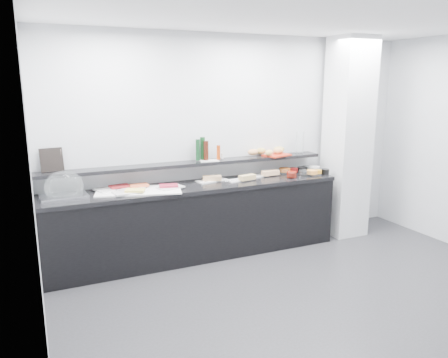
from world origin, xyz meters
name	(u,v)px	position (x,y,z in m)	size (l,w,h in m)	color
ground	(328,306)	(0.00, 0.00, 0.00)	(5.00, 5.00, 0.00)	#2D2D30
back_wall	(238,141)	(0.00, 2.00, 1.35)	(5.00, 0.02, 2.70)	silver
ceiling	(345,9)	(0.00, 0.00, 2.70)	(5.00, 5.00, 0.00)	white
column	(347,139)	(1.50, 1.65, 1.35)	(0.50, 0.50, 2.70)	silver
buffet_cabinet	(197,222)	(-0.70, 1.70, 0.42)	(3.60, 0.60, 0.85)	black
counter_top	(197,187)	(-0.70, 1.70, 0.88)	(3.62, 0.62, 0.05)	black
wall_shelf	(191,164)	(-0.70, 1.88, 1.13)	(3.60, 0.25, 0.04)	black
cloche_base	(64,197)	(-2.21, 1.69, 0.92)	(0.47, 0.32, 0.04)	silver
cloche_dome	(64,186)	(-2.19, 1.72, 1.03)	(0.41, 0.27, 0.34)	white
linen_runner	(139,191)	(-1.41, 1.67, 0.91)	(0.94, 0.44, 0.01)	white
platter_meat_a	(111,189)	(-1.69, 1.84, 0.92)	(0.34, 0.22, 0.01)	white
food_meat_a	(120,186)	(-1.59, 1.84, 0.94)	(0.22, 0.14, 0.02)	maroon
platter_salmon	(128,188)	(-1.50, 1.81, 0.92)	(0.33, 0.22, 0.01)	silver
food_salmon	(139,185)	(-1.38, 1.79, 0.94)	(0.22, 0.14, 0.02)	#F15E31
platter_cheese	(127,192)	(-1.56, 1.59, 0.92)	(0.29, 0.19, 0.01)	silver
food_cheese	(135,190)	(-1.47, 1.57, 0.94)	(0.21, 0.13, 0.02)	#F8DF60
platter_meat_b	(170,187)	(-1.05, 1.62, 0.92)	(0.29, 0.19, 0.01)	white
food_meat_b	(169,186)	(-1.07, 1.63, 0.94)	(0.21, 0.14, 0.02)	maroon
sandwich_plate_left	(212,180)	(-0.45, 1.81, 0.91)	(0.39, 0.17, 0.01)	white
sandwich_food_left	(212,178)	(-0.46, 1.79, 0.94)	(0.23, 0.09, 0.06)	tan
tongs_left	(207,181)	(-0.53, 1.76, 0.92)	(0.01, 0.01, 0.16)	silver
sandwich_plate_mid	(240,180)	(-0.11, 1.70, 0.91)	(0.34, 0.15, 0.01)	white
sandwich_food_mid	(247,177)	(-0.04, 1.64, 0.94)	(0.22, 0.09, 0.06)	tan
tongs_mid	(231,181)	(-0.26, 1.65, 0.92)	(0.01, 0.01, 0.16)	silver
sandwich_plate_right	(254,176)	(0.14, 1.81, 0.91)	(0.39, 0.17, 0.01)	white
sandwich_food_right	(270,173)	(0.36, 1.76, 0.94)	(0.23, 0.09, 0.06)	#E7AA79
tongs_right	(267,175)	(0.31, 1.76, 0.92)	(0.01, 0.01, 0.16)	#B9BBC0
bowl_glass_fruit	(284,171)	(0.60, 1.82, 0.94)	(0.15, 0.15, 0.07)	white
fill_glass_fruit	(285,170)	(0.63, 1.84, 0.95)	(0.15, 0.15, 0.05)	orange
bowl_black_jam	(302,170)	(0.89, 1.81, 0.94)	(0.14, 0.14, 0.07)	black
fill_black_jam	(294,170)	(0.74, 1.80, 0.95)	(0.11, 0.11, 0.05)	#5B0D0D
bowl_glass_cream	(309,169)	(1.00, 1.81, 0.94)	(0.20, 0.20, 0.07)	silver
fill_glass_cream	(314,168)	(1.06, 1.78, 0.95)	(0.15, 0.15, 0.05)	silver
bowl_red_jam	(292,174)	(0.59, 1.61, 0.94)	(0.12, 0.12, 0.07)	#9C1D0E
fill_red_jam	(292,175)	(0.55, 1.54, 0.95)	(0.10, 0.10, 0.05)	#54130C
bowl_glass_salmon	(305,173)	(0.80, 1.60, 0.94)	(0.17, 0.17, 0.07)	silver
fill_glass_salmon	(312,172)	(0.88, 1.57, 0.95)	(0.15, 0.15, 0.05)	#F0993A
bowl_black_fruit	(325,172)	(1.10, 1.57, 0.94)	(0.10, 0.10, 0.07)	black
fill_black_fruit	(319,172)	(0.97, 1.56, 0.95)	(0.08, 0.08, 0.05)	orange
framed_print	(52,160)	(-2.29, 1.96, 1.28)	(0.24, 0.02, 0.26)	black
print_art	(53,159)	(-2.27, 1.99, 1.28)	(0.18, 0.00, 0.22)	#CBA392
condiment_tray	(209,161)	(-0.48, 1.84, 1.16)	(0.23, 0.14, 0.01)	white
bottle_green_a	(198,150)	(-0.60, 1.90, 1.29)	(0.05, 0.05, 0.26)	#0E3318
bottle_brown	(206,151)	(-0.51, 1.86, 1.28)	(0.06, 0.06, 0.24)	#341209
bottle_green_b	(203,148)	(-0.52, 1.94, 1.30)	(0.06, 0.06, 0.28)	#103B18
bottle_hot	(218,152)	(-0.35, 1.84, 1.25)	(0.05, 0.05, 0.18)	#A7360B
shaker_salt	(207,157)	(-0.47, 1.91, 1.20)	(0.03, 0.03, 0.07)	silver
shaker_pepper	(222,156)	(-0.28, 1.88, 1.20)	(0.03, 0.03, 0.07)	white
bread_tray	(277,155)	(0.50, 1.84, 1.16)	(0.34, 0.24, 0.02)	#B62813
bread_roll_nw	(253,152)	(0.17, 1.91, 1.21)	(0.16, 0.10, 0.08)	tan
bread_roll_n	(261,151)	(0.32, 1.95, 1.21)	(0.13, 0.09, 0.08)	#B79746
bread_roll_ne	(279,149)	(0.61, 1.97, 1.21)	(0.15, 0.10, 0.08)	#B39444
bread_roll_s	(269,153)	(0.34, 1.78, 1.21)	(0.12, 0.08, 0.08)	tan
bread_roll_se	(278,151)	(0.52, 1.86, 1.21)	(0.13, 0.08, 0.08)	tan
bread_roll_mide	(278,151)	(0.55, 1.88, 1.21)	(0.13, 0.08, 0.08)	tan
carafe	(300,143)	(0.88, 1.88, 1.30)	(0.11, 0.11, 0.30)	white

